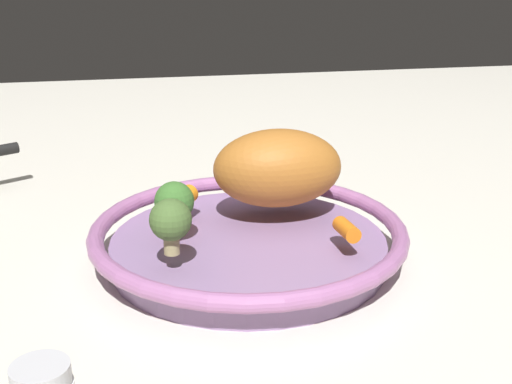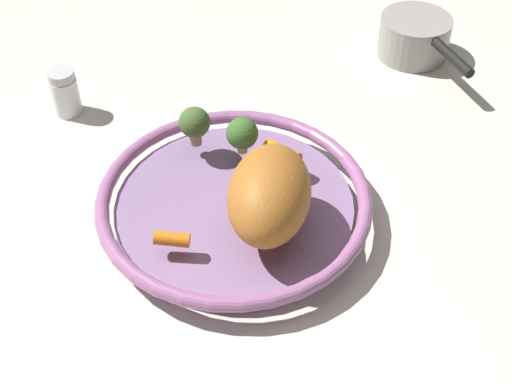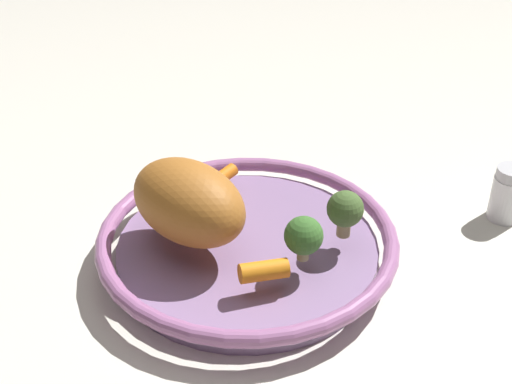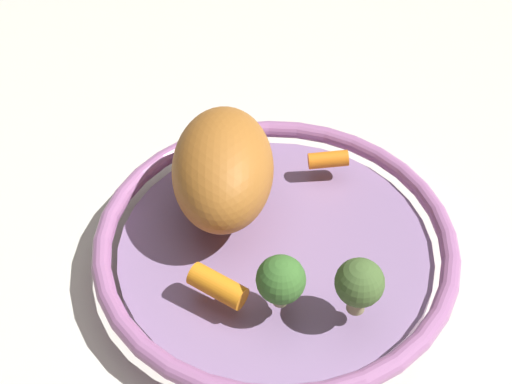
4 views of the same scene
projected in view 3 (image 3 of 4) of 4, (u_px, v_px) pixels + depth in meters
name	position (u px, v px, depth m)	size (l,w,h in m)	color
ground_plane	(248.00, 261.00, 0.82)	(2.34, 2.34, 0.00)	silver
serving_bowl	(248.00, 245.00, 0.81)	(0.35, 0.35, 0.05)	#8E709E
roast_chicken_piece	(189.00, 202.00, 0.76)	(0.15, 0.10, 0.09)	#B06827
baby_carrot_back	(264.00, 271.00, 0.72)	(0.02, 0.02, 0.05)	orange
baby_carrot_center	(223.00, 176.00, 0.88)	(0.02, 0.02, 0.04)	orange
broccoli_floret_small	(306.00, 234.00, 0.74)	(0.04, 0.04, 0.05)	tan
broccoli_floret_edge	(345.00, 210.00, 0.77)	(0.04, 0.04, 0.06)	tan
salt_shaker	(508.00, 194.00, 0.88)	(0.04, 0.04, 0.07)	white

